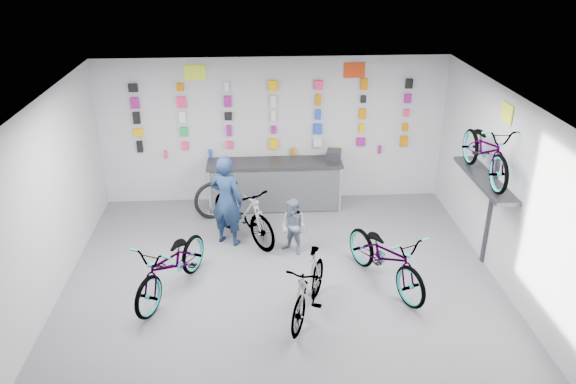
{
  "coord_description": "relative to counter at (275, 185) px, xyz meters",
  "views": [
    {
      "loc": [
        -0.39,
        -6.88,
        5.14
      ],
      "look_at": [
        0.13,
        1.4,
        1.32
      ],
      "focal_mm": 35.0,
      "sensor_mm": 36.0,
      "label": 1
    }
  ],
  "objects": [
    {
      "name": "sign_left",
      "position": [
        -1.5,
        0.44,
        2.23
      ],
      "size": [
        0.42,
        0.02,
        0.3
      ],
      "primitive_type": "cube",
      "color": "#E3FA2F",
      "rests_on": "wall_back"
    },
    {
      "name": "wall_back",
      "position": [
        0.0,
        0.46,
        1.01
      ],
      "size": [
        7.0,
        0.0,
        7.0
      ],
      "primitive_type": "plane",
      "rotation": [
        1.57,
        0.0,
        0.0
      ],
      "color": "silver",
      "rests_on": "floor"
    },
    {
      "name": "bike_wall",
      "position": [
        3.25,
        -2.34,
        1.57
      ],
      "size": [
        0.63,
        1.8,
        0.95
      ],
      "primitive_type": "imported",
      "color": "gray",
      "rests_on": "wall_bracket"
    },
    {
      "name": "ceiling",
      "position": [
        0.0,
        -3.54,
        2.51
      ],
      "size": [
        8.0,
        8.0,
        0.0
      ],
      "primitive_type": "plane",
      "rotation": [
        3.14,
        0.0,
        0.0
      ],
      "color": "white",
      "rests_on": "wall_back"
    },
    {
      "name": "counter",
      "position": [
        0.0,
        0.0,
        0.0
      ],
      "size": [
        2.7,
        0.66,
        1.0
      ],
      "color": "black",
      "rests_on": "floor"
    },
    {
      "name": "bike_right",
      "position": [
        1.64,
        -2.92,
        0.03
      ],
      "size": [
        1.43,
        2.08,
        1.04
      ],
      "primitive_type": "imported",
      "rotation": [
        0.0,
        0.0,
        0.42
      ],
      "color": "gray",
      "rests_on": "floor"
    },
    {
      "name": "floor",
      "position": [
        0.0,
        -3.54,
        -0.49
      ],
      "size": [
        8.0,
        8.0,
        0.0
      ],
      "primitive_type": "plane",
      "color": "#525257",
      "rests_on": "ground"
    },
    {
      "name": "customer",
      "position": [
        0.25,
        -1.85,
        0.03
      ],
      "size": [
        0.63,
        0.62,
        1.03
      ],
      "primitive_type": "imported",
      "rotation": [
        0.0,
        0.0,
        -0.7
      ],
      "color": "slate",
      "rests_on": "floor"
    },
    {
      "name": "bike_service",
      "position": [
        -0.63,
        -1.3,
        0.07
      ],
      "size": [
        1.52,
        1.79,
        1.11
      ],
      "primitive_type": "imported",
      "rotation": [
        0.0,
        0.0,
        0.64
      ],
      "color": "gray",
      "rests_on": "floor"
    },
    {
      "name": "merch_wall",
      "position": [
        -0.07,
        0.39,
        1.32
      ],
      "size": [
        5.57,
        0.08,
        1.56
      ],
      "color": "black",
      "rests_on": "wall_back"
    },
    {
      "name": "sign_right",
      "position": [
        1.6,
        0.44,
        2.23
      ],
      "size": [
        0.42,
        0.02,
        0.3
      ],
      "primitive_type": "cube",
      "color": "red",
      "rests_on": "wall_back"
    },
    {
      "name": "spare_wheel",
      "position": [
        -1.25,
        -0.37,
        -0.12
      ],
      "size": [
        0.76,
        0.45,
        0.74
      ],
      "rotation": [
        0.0,
        0.0,
        0.35
      ],
      "color": "black",
      "rests_on": "floor"
    },
    {
      "name": "sign_side",
      "position": [
        3.48,
        -2.34,
        2.16
      ],
      "size": [
        0.02,
        0.4,
        0.3
      ],
      "primitive_type": "cube",
      "color": "#E3FA2F",
      "rests_on": "wall_right"
    },
    {
      "name": "bike_left",
      "position": [
        -1.71,
        -2.95,
        0.03
      ],
      "size": [
        1.42,
        2.05,
        1.02
      ],
      "primitive_type": "imported",
      "rotation": [
        0.0,
        0.0,
        -0.42
      ],
      "color": "gray",
      "rests_on": "floor"
    },
    {
      "name": "clerk",
      "position": [
        -0.91,
        -1.41,
        0.36
      ],
      "size": [
        0.73,
        0.64,
        1.69
      ],
      "primitive_type": "imported",
      "rotation": [
        0.0,
        0.0,
        2.67
      ],
      "color": "#17294A",
      "rests_on": "floor"
    },
    {
      "name": "wall_right",
      "position": [
        3.5,
        -3.54,
        1.01
      ],
      "size": [
        0.0,
        8.0,
        8.0
      ],
      "primitive_type": "plane",
      "rotation": [
        1.57,
        0.0,
        -1.57
      ],
      "color": "silver",
      "rests_on": "floor"
    },
    {
      "name": "register",
      "position": [
        1.19,
        0.01,
        0.62
      ],
      "size": [
        0.34,
        0.36,
        0.22
      ],
      "primitive_type": "cube",
      "rotation": [
        0.0,
        0.0,
        -0.24
      ],
      "color": "black",
      "rests_on": "counter"
    },
    {
      "name": "wall_left",
      "position": [
        -3.5,
        -3.54,
        1.01
      ],
      "size": [
        0.0,
        8.0,
        8.0
      ],
      "primitive_type": "plane",
      "rotation": [
        1.57,
        0.0,
        1.57
      ],
      "color": "silver",
      "rests_on": "floor"
    },
    {
      "name": "bike_center",
      "position": [
        0.34,
        -3.63,
        0.0
      ],
      "size": [
        1.03,
        1.68,
        0.98
      ],
      "primitive_type": "imported",
      "rotation": [
        0.0,
        0.0,
        -0.38
      ],
      "color": "gray",
      "rests_on": "floor"
    },
    {
      "name": "wall_bracket",
      "position": [
        3.33,
        -2.34,
        0.98
      ],
      "size": [
        0.39,
        1.9,
        2.0
      ],
      "color": "#333338",
      "rests_on": "wall_right"
    }
  ]
}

